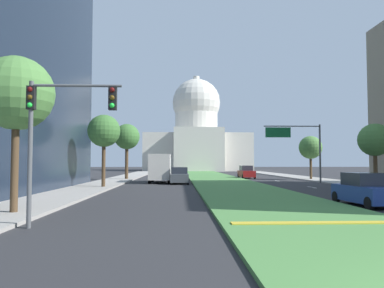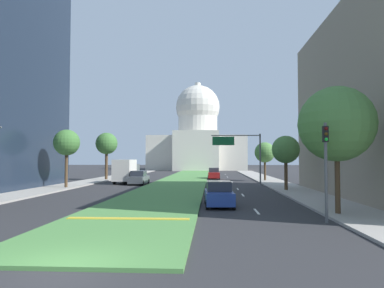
# 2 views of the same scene
# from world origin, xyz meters

# --- Properties ---
(ground_plane) EXTENTS (260.00, 260.00, 0.00)m
(ground_plane) POSITION_xyz_m (0.00, 49.73, 0.00)
(ground_plane) COLOR #2B2B2D
(grass_median) EXTENTS (7.20, 89.51, 0.14)m
(grass_median) POSITION_xyz_m (0.00, 44.76, 0.07)
(grass_median) COLOR #4C8442
(grass_median) RESTS_ON ground_plane
(median_curb_nose) EXTENTS (6.48, 0.50, 0.04)m
(median_curb_nose) POSITION_xyz_m (0.00, 8.33, 0.16)
(median_curb_nose) COLOR gold
(median_curb_nose) RESTS_ON grass_median
(lane_dashes_right) EXTENTS (0.16, 55.43, 0.01)m
(lane_dashes_right) POSITION_xyz_m (7.22, 37.34, 0.00)
(lane_dashes_right) COLOR silver
(lane_dashes_right) RESTS_ON ground_plane
(sidewalk_left) EXTENTS (4.00, 89.51, 0.15)m
(sidewalk_left) POSITION_xyz_m (-12.85, 39.78, 0.07)
(sidewalk_left) COLOR #9E9991
(sidewalk_left) RESTS_ON ground_plane
(sidewalk_right) EXTENTS (4.00, 89.51, 0.15)m
(sidewalk_right) POSITION_xyz_m (12.85, 39.78, 0.07)
(sidewalk_right) COLOR #9E9991
(sidewalk_right) RESTS_ON ground_plane
(capitol_building) EXTENTS (28.57, 25.49, 26.97)m
(capitol_building) POSITION_xyz_m (0.00, 98.77, 9.42)
(capitol_building) COLOR beige
(capitol_building) RESTS_ON ground_plane
(traffic_light_near_left) EXTENTS (3.34, 0.35, 5.20)m
(traffic_light_near_left) POSITION_xyz_m (-9.50, 8.51, 3.80)
(traffic_light_near_left) COLOR #515456
(traffic_light_near_left) RESTS_ON ground_plane
(overhead_guide_sign) EXTENTS (6.34, 0.20, 6.50)m
(overhead_guide_sign) POSITION_xyz_m (8.14, 35.28, 4.68)
(overhead_guide_sign) COLOR #515456
(overhead_guide_sign) RESTS_ON ground_plane
(street_tree_left_near) EXTENTS (3.26, 3.26, 6.98)m
(street_tree_left_near) POSITION_xyz_m (-12.25, 11.67, 5.31)
(street_tree_left_near) COLOR #4C3823
(street_tree_left_near) RESTS_ON ground_plane
(street_tree_left_mid) EXTENTS (2.90, 2.90, 6.58)m
(street_tree_left_mid) POSITION_xyz_m (-11.79, 28.41, 5.07)
(street_tree_left_mid) COLOR #4C3823
(street_tree_left_mid) RESTS_ON ground_plane
(street_tree_right_mid) EXTENTS (2.84, 2.84, 5.69)m
(street_tree_right_mid) POSITION_xyz_m (11.98, 26.59, 4.22)
(street_tree_right_mid) COLOR #4C3823
(street_tree_right_mid) RESTS_ON ground_plane
(street_tree_left_far) EXTENTS (3.35, 3.35, 7.36)m
(street_tree_left_far) POSITION_xyz_m (-11.89, 43.75, 5.61)
(street_tree_left_far) COLOR #4C3823
(street_tree_left_far) RESTS_ON ground_plane
(street_tree_right_far) EXTENTS (3.02, 3.02, 5.77)m
(street_tree_right_far) POSITION_xyz_m (12.24, 42.83, 4.23)
(street_tree_right_far) COLOR #4C3823
(street_tree_right_far) RESTS_ON ground_plane
(sedan_lead_stopped) EXTENTS (2.11, 4.36, 1.75)m
(sedan_lead_stopped) POSITION_xyz_m (4.90, 14.65, 0.82)
(sedan_lead_stopped) COLOR navy
(sedan_lead_stopped) RESTS_ON ground_plane
(sedan_midblock) EXTENTS (2.01, 4.50, 1.79)m
(sedan_midblock) POSITION_xyz_m (-4.97, 34.91, 0.83)
(sedan_midblock) COLOR #4C5156
(sedan_midblock) RESTS_ON ground_plane
(sedan_distant) EXTENTS (1.96, 4.36, 1.83)m
(sedan_distant) POSITION_xyz_m (4.69, 48.05, 0.85)
(sedan_distant) COLOR maroon
(sedan_distant) RESTS_ON ground_plane
(box_truck_delivery) EXTENTS (2.40, 6.40, 3.20)m
(box_truck_delivery) POSITION_xyz_m (-7.16, 37.11, 1.68)
(box_truck_delivery) COLOR #4C5156
(box_truck_delivery) RESTS_ON ground_plane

